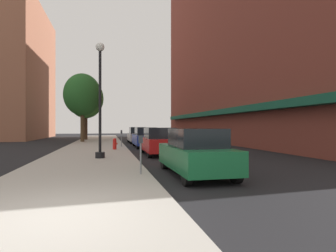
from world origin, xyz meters
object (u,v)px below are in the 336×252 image
car_green (195,153)px  fire_hydrant (115,144)px  parking_meter_far (141,150)px  car_silver (137,135)px  tree_mid (86,99)px  car_red (159,142)px  tree_near (82,95)px  parking_meter_near (121,136)px  car_blue (145,138)px  lamppost (100,98)px

car_green → fire_hydrant: bearing=103.7°
parking_meter_far → car_silver: car_silver is taller
tree_mid → car_red: tree_mid is taller
tree_mid → fire_hydrant: bearing=-78.6°
parking_meter_far → car_red: size_ratio=0.30×
tree_near → car_green: (5.63, -20.88, -4.26)m
car_silver → parking_meter_far: bearing=-97.8°
fire_hydrant → parking_meter_near: bearing=77.1°
parking_meter_near → car_green: 13.03m
parking_meter_far → car_blue: car_blue is taller
car_silver → parking_meter_near: bearing=-109.0°
parking_meter_far → car_red: 7.44m
parking_meter_near → car_green: bearing=-81.4°
car_red → car_silver: bearing=91.4°
tree_mid → car_green: tree_mid is taller
tree_mid → car_silver: tree_mid is taller
tree_mid → car_silver: bearing=-48.1°
parking_meter_far → tree_near: size_ratio=0.18×
tree_near → car_red: size_ratio=1.67×
fire_hydrant → car_silver: (2.55, 9.01, 0.29)m
parking_meter_near → car_red: bearing=-71.3°
parking_meter_far → tree_near: 21.65m
parking_meter_near → car_green: size_ratio=0.30×
car_red → lamppost: bearing=-148.5°
car_blue → car_silver: bearing=88.6°
parking_meter_near → car_silver: (1.95, 6.40, -0.14)m
tree_near → car_blue: size_ratio=1.67×
tree_near → car_silver: 7.24m
parking_meter_near → car_blue: (1.95, 0.23, -0.14)m
fire_hydrant → tree_mid: tree_mid is taller
lamppost → fire_hydrant: size_ratio=7.47×
tree_near → car_green: tree_near is taller
car_green → car_red: (0.00, 7.13, 0.00)m
fire_hydrant → car_red: car_red is taller
tree_mid → car_green: size_ratio=1.74×
lamppost → car_red: lamppost is taller
car_red → car_blue: (0.00, 5.99, 0.00)m
fire_hydrant → car_green: car_green is taller
fire_hydrant → tree_near: 11.94m
fire_hydrant → parking_meter_near: (0.60, 2.61, 0.43)m
tree_mid → car_blue: bearing=-65.6°
tree_near → fire_hydrant: bearing=-73.8°
tree_near → car_blue: tree_near is taller
lamppost → parking_meter_near: (1.46, 7.74, -2.25)m
car_silver → car_green: bearing=-92.0°
lamppost → parking_meter_far: bearing=-74.3°
parking_meter_near → tree_near: tree_near is taller
tree_near → car_red: bearing=-67.7°
fire_hydrant → car_blue: (2.55, 2.84, 0.29)m
lamppost → fire_hydrant: lamppost is taller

